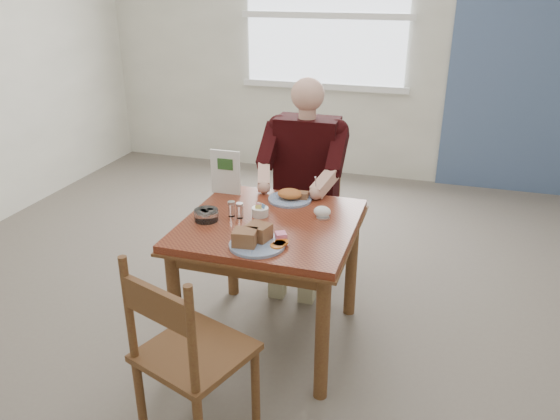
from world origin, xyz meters
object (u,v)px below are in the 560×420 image
(chair_far, at_px, (307,211))
(chair_near, at_px, (188,355))
(diner, at_px, (304,169))
(far_plate, at_px, (291,196))
(table, at_px, (270,240))
(near_plate, at_px, (256,239))

(chair_far, xyz_separation_m, chair_near, (-0.09, -1.64, 0.00))
(diner, bearing_deg, chair_near, -93.36)
(chair_near, distance_m, diner, 1.59)
(chair_near, distance_m, far_plate, 1.20)
(far_plate, bearing_deg, table, -94.76)
(diner, xyz_separation_m, far_plate, (0.03, -0.40, -0.04))
(chair_far, distance_m, diner, 0.34)
(table, xyz_separation_m, chair_near, (-0.09, -0.84, -0.16))
(far_plate, bearing_deg, near_plate, -90.25)
(table, xyz_separation_m, near_plate, (0.02, -0.29, 0.15))
(chair_far, distance_m, chair_near, 1.64)
(table, relative_size, far_plate, 3.52)
(chair_near, relative_size, far_plate, 3.63)
(chair_far, relative_size, chair_near, 1.00)
(diner, distance_m, far_plate, 0.40)
(chair_far, xyz_separation_m, far_plate, (0.03, -0.49, 0.30))
(chair_far, height_order, diner, diner)
(table, height_order, chair_near, chair_near)
(table, xyz_separation_m, far_plate, (0.03, 0.31, 0.14))
(table, distance_m, chair_near, 0.86)
(near_plate, bearing_deg, chair_near, -101.69)
(near_plate, bearing_deg, chair_far, 91.23)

